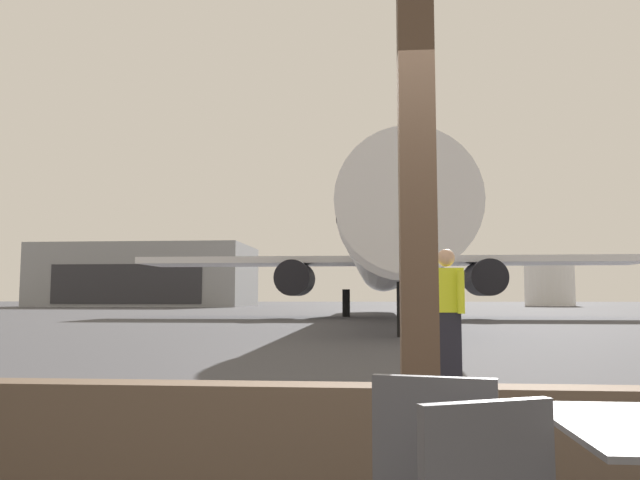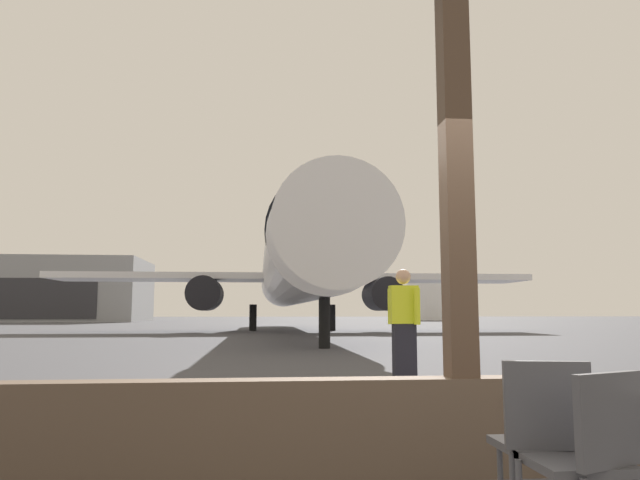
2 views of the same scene
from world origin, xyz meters
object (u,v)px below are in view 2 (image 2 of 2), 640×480
airplane (296,270)px  cafe_chair_aisle_left (544,434)px  distant_hangar (38,290)px  cafe_chair_window_left (590,451)px  fuel_storage_tank (429,299)px  ground_crew_worker (404,327)px

airplane → cafe_chair_aisle_left: bearing=-91.2°
cafe_chair_aisle_left → distant_hangar: 78.03m
cafe_chair_aisle_left → airplane: (0.65, 30.45, 2.91)m
cafe_chair_window_left → fuel_storage_tank: fuel_storage_tank is taller
cafe_chair_window_left → ground_crew_worker: (0.66, 6.03, 0.38)m
cafe_chair_window_left → fuel_storage_tank: size_ratio=0.14×
cafe_chair_aisle_left → ground_crew_worker: size_ratio=0.51×
cafe_chair_aisle_left → ground_crew_worker: 5.75m
distant_hangar → fuel_storage_tank: distant_hangar is taller
fuel_storage_tank → cafe_chair_window_left: bearing=-105.6°
cafe_chair_window_left → fuel_storage_tank: 84.17m
fuel_storage_tank → distant_hangar: bearing=-171.1°
cafe_chair_aisle_left → fuel_storage_tank: 83.86m
ground_crew_worker → cafe_chair_aisle_left: bearing=-97.0°
cafe_chair_aisle_left → distant_hangar: bearing=111.1°
ground_crew_worker → distant_hangar: 73.00m
cafe_chair_window_left → airplane: size_ratio=0.02×
airplane → fuel_storage_tank: (22.04, 50.25, -0.39)m
cafe_chair_window_left → distant_hangar: 78.35m
airplane → distant_hangar: (-28.67, 42.30, 0.30)m
distant_hangar → fuel_storage_tank: bearing=8.9°
cafe_chair_window_left → cafe_chair_aisle_left: bearing=98.4°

